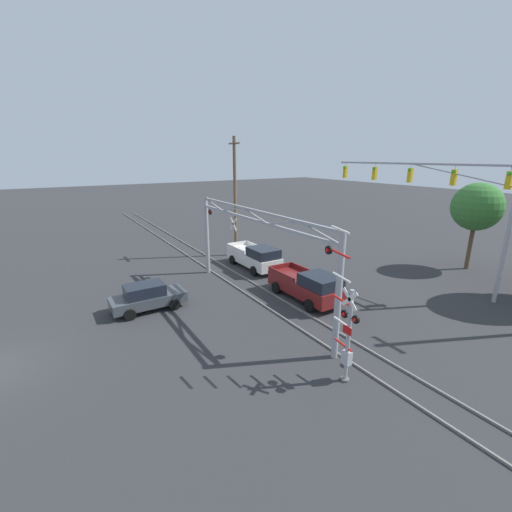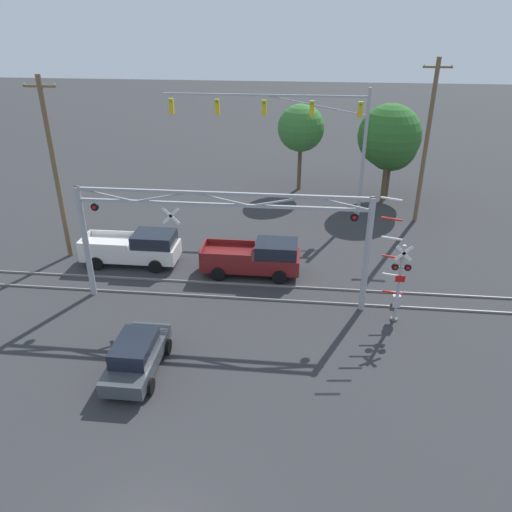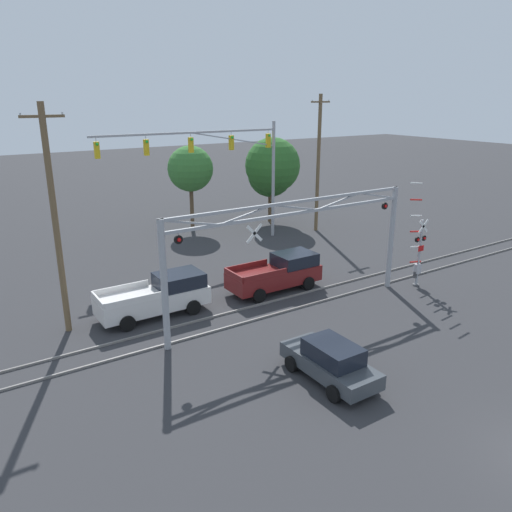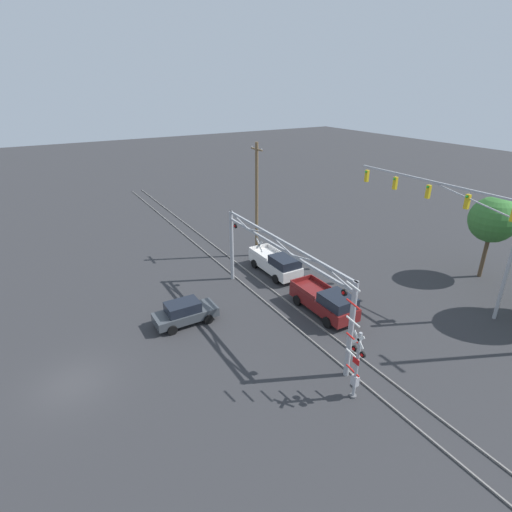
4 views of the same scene
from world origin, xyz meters
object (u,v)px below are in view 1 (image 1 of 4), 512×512
Objects in this scene: pickup_truck_lead at (308,285)px; sedan_waiting at (147,297)px; crossing_gantry at (254,242)px; background_tree_far_right_verge at (477,207)px; crossing_signal_mast at (347,333)px; traffic_signal_span at (447,193)px; utility_pole_left at (235,197)px; pickup_truck_following at (255,257)px.

pickup_truck_lead reaches higher than sedan_waiting.
background_tree_far_right_verge is (3.25, 18.12, 1.06)m from crossing_gantry.
traffic_signal_span is (-4.55, 13.66, 4.29)m from crossing_signal_mast.
utility_pole_left reaches higher than traffic_signal_span.
traffic_signal_span reaches higher than sedan_waiting.
traffic_signal_span is 3.28× the size of sedan_waiting.
utility_pole_left is at bearing 126.77° from sedan_waiting.
crossing_signal_mast reaches higher than sedan_waiting.
pickup_truck_lead is at bearing 67.27° from crossing_gantry.
utility_pole_left is 19.26m from background_tree_far_right_verge.
traffic_signal_span is at bearing 73.75° from crossing_gantry.
background_tree_far_right_verge is at bearing 79.82° from crossing_gantry.
crossing_gantry is at bearing 174.17° from crossing_signal_mast.
pickup_truck_lead is at bearing 150.39° from crossing_signal_mast.
utility_pole_left reaches higher than pickup_truck_following.
background_tree_far_right_verge reaches higher than pickup_truck_following.
traffic_signal_span reaches higher than pickup_truck_following.
crossing_signal_mast is 12.02m from sedan_waiting.
sedan_waiting is (-2.59, -5.81, -3.12)m from crossing_gantry.
utility_pole_left reaches higher than pickup_truck_lead.
pickup_truck_following is at bearing -135.90° from traffic_signal_span.
crossing_signal_mast is 0.45× the size of traffic_signal_span.
pickup_truck_lead is at bearing -97.39° from background_tree_far_right_verge.
pickup_truck_lead is (-2.43, -9.70, -5.39)m from traffic_signal_span.
sedan_waiting is (3.16, -9.44, -0.18)m from pickup_truck_following.
crossing_signal_mast is 19.83m from background_tree_far_right_verge.
crossing_gantry is at bearing -32.28° from pickup_truck_following.
traffic_signal_span is at bearing 31.89° from utility_pole_left.
pickup_truck_lead is at bearing 66.42° from sedan_waiting.
traffic_signal_span is at bearing 75.94° from pickup_truck_lead.
traffic_signal_span is at bearing 71.24° from sedan_waiting.
crossing_signal_mast reaches higher than pickup_truck_lead.
crossing_signal_mast is 1.12× the size of pickup_truck_following.
crossing_signal_mast is 1.14× the size of pickup_truck_lead.
utility_pole_left is at bearing 174.48° from pickup_truck_lead.
background_tree_far_right_verge is (-0.48, 5.30, -1.40)m from traffic_signal_span.
crossing_gantry reaches higher than pickup_truck_lead.
background_tree_far_right_verge is (9.00, 14.49, 4.00)m from pickup_truck_following.
pickup_truck_lead is 15.64m from background_tree_far_right_verge.
sedan_waiting is (-10.87, -4.96, -1.29)m from crossing_signal_mast.
crossing_signal_mast is at bearing -29.61° from pickup_truck_lead.
utility_pole_left reaches higher than background_tree_far_right_verge.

